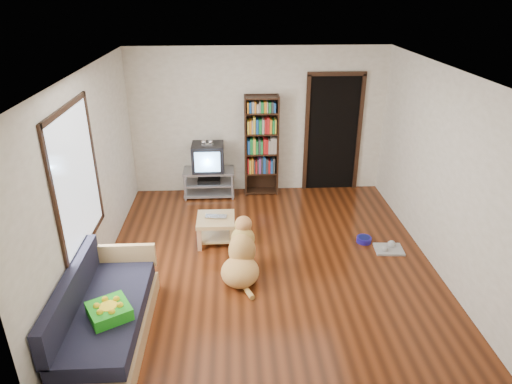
{
  "coord_description": "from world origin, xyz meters",
  "views": [
    {
      "loc": [
        -0.45,
        -5.36,
        3.52
      ],
      "look_at": [
        -0.15,
        0.37,
        0.9
      ],
      "focal_mm": 32.0,
      "sensor_mm": 36.0,
      "label": 1
    }
  ],
  "objects_px": {
    "dog": "(242,257)",
    "coffee_table": "(216,225)",
    "tv_stand": "(209,182)",
    "dog_bowl": "(364,240)",
    "bookshelf": "(261,141)",
    "laptop": "(216,218)",
    "grey_rag": "(389,249)",
    "green_cushion": "(109,311)",
    "sofa": "(104,317)",
    "crt_tv": "(208,157)"
  },
  "relations": [
    {
      "from": "crt_tv",
      "to": "sofa",
      "type": "xyz_separation_m",
      "value": [
        -0.97,
        -3.65,
        -0.48
      ]
    },
    {
      "from": "grey_rag",
      "to": "tv_stand",
      "type": "distance_m",
      "value": 3.38
    },
    {
      "from": "dog_bowl",
      "to": "coffee_table",
      "type": "distance_m",
      "value": 2.22
    },
    {
      "from": "sofa",
      "to": "dog",
      "type": "relative_size",
      "value": 1.84
    },
    {
      "from": "crt_tv",
      "to": "bookshelf",
      "type": "bearing_deg",
      "value": 4.32
    },
    {
      "from": "green_cushion",
      "to": "dog",
      "type": "distance_m",
      "value": 1.87
    },
    {
      "from": "grey_rag",
      "to": "tv_stand",
      "type": "xyz_separation_m",
      "value": [
        -2.67,
        2.05,
        0.25
      ]
    },
    {
      "from": "sofa",
      "to": "crt_tv",
      "type": "bearing_deg",
      "value": 75.07
    },
    {
      "from": "laptop",
      "to": "bookshelf",
      "type": "relative_size",
      "value": 0.17
    },
    {
      "from": "bookshelf",
      "to": "tv_stand",
      "type": "bearing_deg",
      "value": -174.37
    },
    {
      "from": "dog_bowl",
      "to": "tv_stand",
      "type": "height_order",
      "value": "tv_stand"
    },
    {
      "from": "coffee_table",
      "to": "grey_rag",
      "type": "bearing_deg",
      "value": -8.66
    },
    {
      "from": "tv_stand",
      "to": "coffee_table",
      "type": "height_order",
      "value": "tv_stand"
    },
    {
      "from": "tv_stand",
      "to": "sofa",
      "type": "relative_size",
      "value": 0.5
    },
    {
      "from": "tv_stand",
      "to": "dog",
      "type": "relative_size",
      "value": 0.92
    },
    {
      "from": "coffee_table",
      "to": "dog",
      "type": "bearing_deg",
      "value": -68.33
    },
    {
      "from": "sofa",
      "to": "green_cushion",
      "type": "bearing_deg",
      "value": -56.28
    },
    {
      "from": "laptop",
      "to": "dog_bowl",
      "type": "xyz_separation_m",
      "value": [
        2.21,
        -0.1,
        -0.37
      ]
    },
    {
      "from": "dog_bowl",
      "to": "bookshelf",
      "type": "height_order",
      "value": "bookshelf"
    },
    {
      "from": "laptop",
      "to": "sofa",
      "type": "xyz_separation_m",
      "value": [
        -1.14,
        -1.94,
        -0.15
      ]
    },
    {
      "from": "crt_tv",
      "to": "bookshelf",
      "type": "xyz_separation_m",
      "value": [
        0.95,
        0.07,
        0.26
      ]
    },
    {
      "from": "crt_tv",
      "to": "coffee_table",
      "type": "height_order",
      "value": "crt_tv"
    },
    {
      "from": "dog_bowl",
      "to": "grey_rag",
      "type": "xyz_separation_m",
      "value": [
        0.3,
        -0.25,
        -0.03
      ]
    },
    {
      "from": "tv_stand",
      "to": "crt_tv",
      "type": "bearing_deg",
      "value": 90.0
    },
    {
      "from": "tv_stand",
      "to": "coffee_table",
      "type": "relative_size",
      "value": 1.64
    },
    {
      "from": "grey_rag",
      "to": "dog",
      "type": "relative_size",
      "value": 0.41
    },
    {
      "from": "tv_stand",
      "to": "dog",
      "type": "xyz_separation_m",
      "value": [
        0.53,
        -2.57,
        0.02
      ]
    },
    {
      "from": "laptop",
      "to": "coffee_table",
      "type": "relative_size",
      "value": 0.57
    },
    {
      "from": "green_cushion",
      "to": "dog_bowl",
      "type": "xyz_separation_m",
      "value": [
        3.22,
        2.02,
        -0.44
      ]
    },
    {
      "from": "green_cushion",
      "to": "sofa",
      "type": "relative_size",
      "value": 0.22
    },
    {
      "from": "green_cushion",
      "to": "coffee_table",
      "type": "bearing_deg",
      "value": 34.48
    },
    {
      "from": "dog_bowl",
      "to": "sofa",
      "type": "height_order",
      "value": "sofa"
    },
    {
      "from": "green_cushion",
      "to": "laptop",
      "type": "bearing_deg",
      "value": 34.17
    },
    {
      "from": "dog_bowl",
      "to": "tv_stand",
      "type": "distance_m",
      "value": 2.99
    },
    {
      "from": "green_cushion",
      "to": "coffee_table",
      "type": "height_order",
      "value": "green_cushion"
    },
    {
      "from": "grey_rag",
      "to": "green_cushion",
      "type": "bearing_deg",
      "value": -153.33
    },
    {
      "from": "dog_bowl",
      "to": "crt_tv",
      "type": "height_order",
      "value": "crt_tv"
    },
    {
      "from": "grey_rag",
      "to": "bookshelf",
      "type": "relative_size",
      "value": 0.22
    },
    {
      "from": "dog",
      "to": "coffee_table",
      "type": "bearing_deg",
      "value": 111.67
    },
    {
      "from": "tv_stand",
      "to": "grey_rag",
      "type": "bearing_deg",
      "value": -37.43
    },
    {
      "from": "dog_bowl",
      "to": "coffee_table",
      "type": "xyz_separation_m",
      "value": [
        -2.21,
        0.13,
        0.24
      ]
    },
    {
      "from": "laptop",
      "to": "grey_rag",
      "type": "xyz_separation_m",
      "value": [
        2.51,
        -0.35,
        -0.4
      ]
    },
    {
      "from": "coffee_table",
      "to": "dog_bowl",
      "type": "bearing_deg",
      "value": -3.41
    },
    {
      "from": "dog_bowl",
      "to": "crt_tv",
      "type": "distance_m",
      "value": 3.07
    },
    {
      "from": "grey_rag",
      "to": "laptop",
      "type": "bearing_deg",
      "value": 172.01
    },
    {
      "from": "tv_stand",
      "to": "coffee_table",
      "type": "distance_m",
      "value": 1.67
    },
    {
      "from": "crt_tv",
      "to": "bookshelf",
      "type": "height_order",
      "value": "bookshelf"
    },
    {
      "from": "dog_bowl",
      "to": "bookshelf",
      "type": "relative_size",
      "value": 0.12
    },
    {
      "from": "grey_rag",
      "to": "sofa",
      "type": "height_order",
      "value": "sofa"
    },
    {
      "from": "tv_stand",
      "to": "bookshelf",
      "type": "distance_m",
      "value": 1.2
    }
  ]
}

